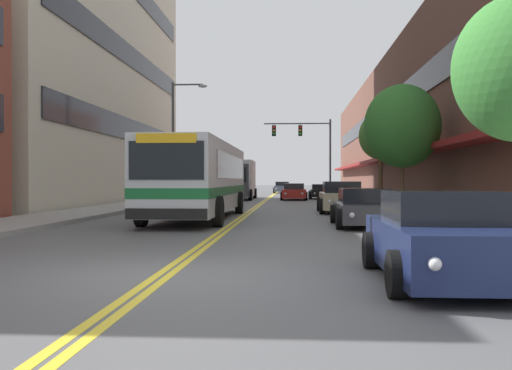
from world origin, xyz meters
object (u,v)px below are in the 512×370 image
(car_navy_parked_right_foreground, at_px, (442,240))
(car_slate_blue_moving_lead, at_px, (282,188))
(street_tree_right_far, at_px, (381,136))
(street_lamp_left_far, at_px, (178,132))
(traffic_signal_mast, at_px, (308,142))
(city_bus, at_px, (200,177))
(car_beige_parked_right_end, at_px, (341,198))
(car_silver_parked_left_mid, at_px, (204,192))
(car_dark_grey_parked_right_mid, at_px, (364,209))
(car_black_parked_right_far, at_px, (321,192))
(car_red_moving_second, at_px, (294,192))
(box_truck, at_px, (238,179))
(fire_hydrant, at_px, (409,209))
(street_tree_right_mid, at_px, (402,126))

(car_navy_parked_right_foreground, height_order, car_slate_blue_moving_lead, car_navy_parked_right_foreground)
(street_tree_right_far, bearing_deg, street_lamp_left_far, 169.82)
(traffic_signal_mast, bearing_deg, car_slate_blue_moving_lead, 97.80)
(car_navy_parked_right_foreground, bearing_deg, street_tree_right_far, 83.57)
(city_bus, height_order, car_beige_parked_right_end, city_bus)
(car_silver_parked_left_mid, relative_size, car_beige_parked_right_end, 1.09)
(car_navy_parked_right_foreground, height_order, car_dark_grey_parked_right_mid, car_navy_parked_right_foreground)
(car_dark_grey_parked_right_mid, relative_size, car_slate_blue_moving_lead, 0.92)
(car_navy_parked_right_foreground, height_order, car_black_parked_right_far, car_navy_parked_right_foreground)
(city_bus, distance_m, car_red_moving_second, 21.73)
(car_navy_parked_right_foreground, height_order, street_lamp_left_far, street_lamp_left_far)
(car_navy_parked_right_foreground, xyz_separation_m, car_red_moving_second, (-2.17, 35.12, -0.03))
(box_truck, relative_size, street_tree_right_far, 1.38)
(street_tree_right_far, bearing_deg, fire_hydrant, -94.47)
(car_dark_grey_parked_right_mid, relative_size, car_red_moving_second, 0.91)
(car_black_parked_right_far, bearing_deg, car_beige_parked_right_end, -90.10)
(traffic_signal_mast, bearing_deg, car_navy_parked_right_foreground, -88.59)
(car_black_parked_right_far, bearing_deg, car_navy_parked_right_foreground, -90.09)
(car_black_parked_right_far, distance_m, street_lamp_left_far, 15.56)
(car_red_moving_second, bearing_deg, street_tree_right_mid, -77.10)
(car_beige_parked_right_end, bearing_deg, street_lamp_left_far, 139.98)
(car_black_parked_right_far, bearing_deg, car_silver_parked_left_mid, -148.25)
(car_dark_grey_parked_right_mid, relative_size, street_tree_right_mid, 0.82)
(street_lamp_left_far, relative_size, street_tree_right_far, 1.45)
(city_bus, height_order, car_black_parked_right_far, city_bus)
(traffic_signal_mast, relative_size, street_tree_right_mid, 1.25)
(car_beige_parked_right_end, distance_m, box_truck, 18.97)
(car_slate_blue_moving_lead, relative_size, street_lamp_left_far, 0.63)
(car_slate_blue_moving_lead, height_order, street_tree_right_far, street_tree_right_far)
(car_red_moving_second, xyz_separation_m, street_tree_right_far, (4.84, -11.39, 3.38))
(car_silver_parked_left_mid, xyz_separation_m, car_slate_blue_moving_lead, (5.20, 26.09, -0.00))
(car_beige_parked_right_end, relative_size, traffic_signal_mast, 0.63)
(car_red_moving_second, bearing_deg, car_dark_grey_parked_right_mid, -84.75)
(car_navy_parked_right_foreground, xyz_separation_m, street_tree_right_far, (2.67, 23.74, 3.35))
(traffic_signal_mast, distance_m, street_tree_right_far, 16.69)
(car_slate_blue_moving_lead, xyz_separation_m, box_truck, (-3.03, -22.51, 0.97))
(car_silver_parked_left_mid, relative_size, box_truck, 0.64)
(traffic_signal_mast, distance_m, street_lamp_left_far, 16.37)
(car_silver_parked_left_mid, bearing_deg, car_red_moving_second, 23.61)
(city_bus, bearing_deg, car_red_moving_second, 80.06)
(city_bus, relative_size, street_tree_right_mid, 2.23)
(car_slate_blue_moving_lead, bearing_deg, car_beige_parked_right_end, -85.00)
(car_black_parked_right_far, bearing_deg, street_tree_right_mid, -84.17)
(car_black_parked_right_far, height_order, street_tree_right_far, street_tree_right_far)
(car_beige_parked_right_end, bearing_deg, car_slate_blue_moving_lead, 95.00)
(car_black_parked_right_far, distance_m, traffic_signal_mast, 4.90)
(street_tree_right_far, bearing_deg, car_silver_parked_left_mid, 143.11)
(fire_hydrant, bearing_deg, street_tree_right_far, 85.53)
(car_slate_blue_moving_lead, height_order, fire_hydrant, car_slate_blue_moving_lead)
(car_slate_blue_moving_lead, distance_m, box_truck, 22.73)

